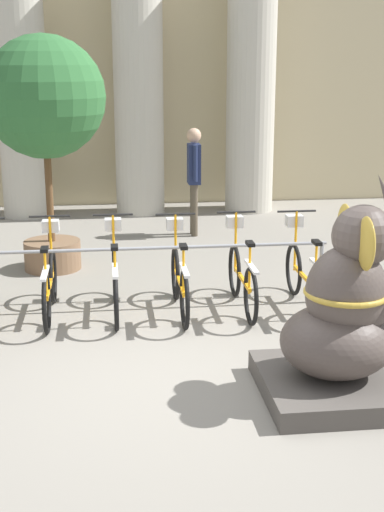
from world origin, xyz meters
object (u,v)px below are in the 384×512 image
bicycle_4 (115,279)px  bicycle_5 (179,279)px  elephant_statue (343,323)px  person_pedestrian (194,171)px  bicycle_3 (50,282)px  bicycle_6 (242,275)px  bicycle_7 (304,274)px  potted_tree (45,106)px

bicycle_4 → bicycle_5: same height
elephant_statue → person_pedestrian: size_ratio=1.11×
bicycle_3 → bicycle_5: 1.50m
bicycle_6 → elephant_statue: (0.44, -2.36, 0.26)m
bicycle_7 → bicycle_4: bearing=178.6°
bicycle_4 → person_pedestrian: size_ratio=0.94×
bicycle_4 → elephant_statue: 3.08m
bicycle_7 → potted_tree: bearing=147.0°
bicycle_6 → bicycle_7: bearing=-2.8°
bicycle_7 → person_pedestrian: bearing=102.6°
bicycle_4 → potted_tree: 2.84m
potted_tree → bicycle_5: bearing=-51.5°
bicycle_3 → potted_tree: 2.71m
person_pedestrian → bicycle_4: bearing=-110.3°
potted_tree → bicycle_6: bearing=-40.1°
bicycle_7 → potted_tree: size_ratio=0.52×
bicycle_4 → elephant_statue: (1.94, -2.38, 0.26)m
bicycle_4 → bicycle_3: bearing=179.9°
bicycle_5 → potted_tree: bearing=128.5°
bicycle_3 → potted_tree: (-0.11, 1.96, 1.87)m
person_pedestrian → bicycle_7: bearing=-77.4°
bicycle_6 → bicycle_4: bearing=179.2°
bicycle_3 → potted_tree: bearing=93.2°
bicycle_4 → potted_tree: bearing=113.6°
elephant_statue → potted_tree: 5.41m
bicycle_4 → bicycle_7: bearing=-1.4°
bicycle_6 → potted_tree: (-2.35, 1.98, 1.87)m
bicycle_5 → bicycle_6: size_ratio=1.00×
bicycle_6 → elephant_statue: bearing=-79.5°
bicycle_3 → person_pedestrian: 4.37m
person_pedestrian → potted_tree: (-2.25, -1.79, 1.18)m
bicycle_6 → potted_tree: size_ratio=0.52×
bicycle_7 → person_pedestrian: 3.97m
bicycle_3 → bicycle_7: bearing=-1.1°
bicycle_5 → bicycle_7: size_ratio=1.00×
bicycle_3 → elephant_statue: bearing=-41.6°
bicycle_7 → person_pedestrian: size_ratio=0.94×
elephant_statue → bicycle_4: bearing=129.1°
bicycle_3 → elephant_statue: 3.60m
bicycle_3 → bicycle_6: 2.25m
bicycle_3 → person_pedestrian: (2.14, 3.75, 0.69)m
elephant_statue → bicycle_3: bearing=138.4°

